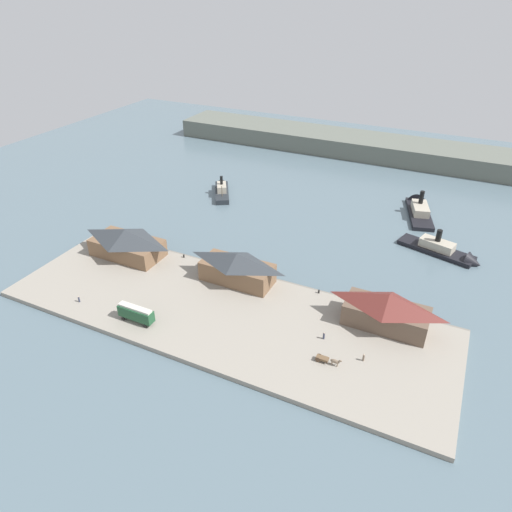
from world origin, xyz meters
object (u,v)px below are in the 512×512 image
(ferry_mid_harbor, at_px, (447,252))
(ferry_moored_east, at_px, (222,189))
(ferry_shed_customs_shed, at_px, (237,267))
(ferry_departing_north, at_px, (418,208))
(ferry_shed_east_terminal, at_px, (127,242))
(mooring_post_center_east, at_px, (319,292))
(pedestrian_near_east_shed, at_px, (324,336))
(mooring_post_center_west, at_px, (184,256))
(horse_cart, at_px, (328,360))
(street_tram, at_px, (136,313))
(pedestrian_near_west_shed, at_px, (364,358))
(ferry_shed_central_terminal, at_px, (387,310))
(pedestrian_near_cart, at_px, (79,299))

(ferry_mid_harbor, bearing_deg, ferry_moored_east, 171.98)
(ferry_shed_customs_shed, bearing_deg, ferry_departing_north, 61.71)
(ferry_shed_east_terminal, relative_size, mooring_post_center_east, 23.04)
(pedestrian_near_east_shed, xyz_separation_m, mooring_post_center_west, (-47.49, 15.79, -0.37))
(mooring_post_center_west, distance_m, ferry_moored_east, 49.74)
(ferry_shed_customs_shed, xyz_separation_m, horse_cart, (31.13, -18.84, -3.32))
(ferry_shed_east_terminal, bearing_deg, mooring_post_center_east, 6.20)
(mooring_post_center_west, relative_size, ferry_departing_north, 0.03)
(street_tram, height_order, horse_cart, street_tram)
(mooring_post_center_east, relative_size, ferry_departing_north, 0.03)
(pedestrian_near_west_shed, relative_size, pedestrian_near_east_shed, 0.98)
(pedestrian_near_east_shed, bearing_deg, ferry_shed_central_terminal, 43.60)
(ferry_shed_central_terminal, distance_m, street_tram, 57.84)
(horse_cart, distance_m, mooring_post_center_east, 24.89)
(pedestrian_near_west_shed, xyz_separation_m, mooring_post_center_west, (-57.20, 18.71, -0.35))
(ferry_shed_east_terminal, distance_m, ferry_departing_north, 99.35)
(street_tram, height_order, pedestrian_near_cart, street_tram)
(ferry_shed_customs_shed, bearing_deg, horse_cart, -31.19)
(ferry_shed_customs_shed, bearing_deg, ferry_shed_east_terminal, -176.62)
(mooring_post_center_east, bearing_deg, ferry_shed_central_terminal, -16.86)
(ferry_shed_central_terminal, bearing_deg, ferry_departing_north, 92.47)
(pedestrian_near_east_shed, bearing_deg, mooring_post_center_west, 161.61)
(horse_cart, height_order, pedestrian_near_east_shed, horse_cart)
(pedestrian_near_cart, relative_size, mooring_post_center_east, 1.86)
(street_tram, distance_m, pedestrian_near_cart, 17.82)
(ferry_departing_north, bearing_deg, ferry_moored_east, -167.16)
(street_tram, height_order, ferry_mid_harbor, ferry_mid_harbor)
(street_tram, distance_m, ferry_moored_east, 79.24)
(mooring_post_center_west, bearing_deg, horse_cart, -24.10)
(street_tram, distance_m, pedestrian_near_west_shed, 52.24)
(ferry_shed_central_terminal, xyz_separation_m, horse_cart, (-8.10, -17.48, -3.54))
(ferry_shed_central_terminal, bearing_deg, street_tram, -155.69)
(pedestrian_near_cart, height_order, mooring_post_center_west, pedestrian_near_cart)
(ferry_shed_east_terminal, bearing_deg, horse_cart, -14.32)
(horse_cart, height_order, mooring_post_center_east, horse_cart)
(pedestrian_near_west_shed, bearing_deg, mooring_post_center_west, 161.89)
(mooring_post_center_west, xyz_separation_m, ferry_departing_north, (55.71, 63.60, -0.36))
(ferry_shed_central_terminal, relative_size, ferry_departing_north, 0.72)
(ferry_shed_central_terminal, distance_m, ferry_departing_north, 68.94)
(mooring_post_center_west, relative_size, ferry_moored_east, 0.05)
(street_tram, xyz_separation_m, ferry_departing_north, (49.72, 92.53, -2.35))
(ferry_moored_east, bearing_deg, pedestrian_near_cart, -88.13)
(pedestrian_near_west_shed, xyz_separation_m, ferry_mid_harbor, (11.08, 54.74, -0.78))
(ferry_departing_north, bearing_deg, street_tram, -118.25)
(pedestrian_near_cart, height_order, ferry_mid_harbor, ferry_mid_harbor)
(ferry_shed_east_terminal, xyz_separation_m, pedestrian_near_west_shed, (72.44, -12.88, -3.44))
(ferry_mid_harbor, relative_size, ferry_moored_east, 1.27)
(pedestrian_near_cart, relative_size, ferry_mid_harbor, 0.07)
(pedestrian_near_west_shed, distance_m, mooring_post_center_east, 25.07)
(ferry_mid_harbor, bearing_deg, ferry_shed_central_terminal, -103.14)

